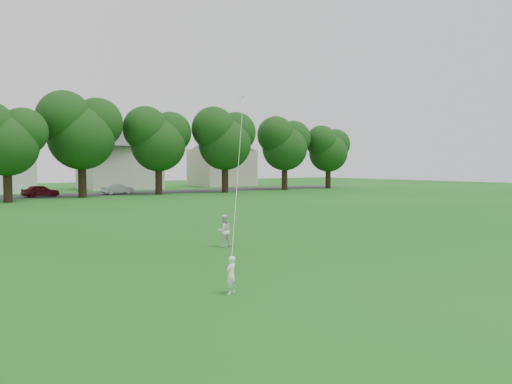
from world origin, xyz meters
TOP-DOWN VIEW (x-y plane):
  - ground at (0.00, 0.00)m, footprint 160.00×160.00m
  - street at (0.00, 42.00)m, footprint 90.00×7.00m
  - toddler at (-1.96, -1.45)m, footprint 0.41×0.35m
  - older_boy at (1.75, 4.64)m, footprint 0.63×0.49m
  - kite at (1.62, 3.37)m, footprint 4.13×5.38m
  - tree_row at (0.47, 36.41)m, footprint 82.18×9.26m

SIDE VIEW (x-z plane):
  - ground at x=0.00m, z-range 0.00..0.00m
  - street at x=0.00m, z-range 0.00..0.01m
  - toddler at x=-1.96m, z-range 0.00..0.96m
  - older_boy at x=1.75m, z-range 0.00..1.28m
  - kite at x=1.62m, z-range -3.05..10.31m
  - tree_row at x=0.47m, z-range 1.05..12.00m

